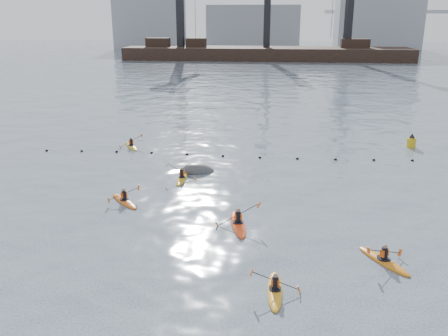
{
  "coord_description": "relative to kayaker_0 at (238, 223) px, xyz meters",
  "views": [
    {
      "loc": [
        1.82,
        -14.33,
        10.98
      ],
      "look_at": [
        -0.73,
        10.78,
        2.8
      ],
      "focal_mm": 38.0,
      "sensor_mm": 36.0,
      "label": 1
    }
  ],
  "objects": [
    {
      "name": "kayaker_0",
      "position": [
        0.0,
        0.0,
        0.0
      ],
      "size": [
        2.48,
        3.63,
        1.47
      ],
      "rotation": [
        0.0,
        0.0,
        0.2
      ],
      "color": "#F24616",
      "rests_on": "ground"
    },
    {
      "name": "mooring_buoy",
      "position": [
        -3.54,
        8.96,
        -0.11
      ],
      "size": [
        2.99,
        2.22,
        1.72
      ],
      "primitive_type": "ellipsoid",
      "rotation": [
        0.0,
        0.21,
        0.32
      ],
      "color": "#404245",
      "rests_on": "ground"
    },
    {
      "name": "nav_buoy",
      "position": [
        13.82,
        17.58,
        0.31
      ],
      "size": [
        0.77,
        0.77,
        1.39
      ],
      "color": "#C19613",
      "rests_on": "ground"
    },
    {
      "name": "kayaker_2",
      "position": [
        -7.21,
        2.67,
        -0.01
      ],
      "size": [
        2.59,
        2.77,
        1.01
      ],
      "rotation": [
        0.0,
        0.0,
        0.74
      ],
      "color": "#D55C14",
      "rests_on": "ground"
    },
    {
      "name": "barge_pier",
      "position": [
        -0.41,
        100.66,
        1.79
      ],
      "size": [
        72.0,
        19.3,
        29.5
      ],
      "color": "black",
      "rests_on": "ground"
    },
    {
      "name": "skyline",
      "position": [
        2.05,
        140.93,
        9.14
      ],
      "size": [
        141.0,
        28.0,
        22.0
      ],
      "color": "gray",
      "rests_on": "ground"
    },
    {
      "name": "kayaker_5",
      "position": [
        -10.43,
        15.16,
        -0.01
      ],
      "size": [
        2.16,
        2.96,
        1.21
      ],
      "rotation": [
        0.0,
        0.0,
        0.56
      ],
      "color": "gold",
      "rests_on": "ground"
    },
    {
      "name": "kayaker_1",
      "position": [
        2.01,
        -6.4,
        -0.01
      ],
      "size": [
        2.12,
        3.08,
        1.15
      ],
      "rotation": [
        0.0,
        0.0,
        0.01
      ],
      "color": "orange",
      "rests_on": "ground"
    },
    {
      "name": "float_line",
      "position": [
        -0.68,
        13.19,
        -0.08
      ],
      "size": [
        33.24,
        0.73,
        0.24
      ],
      "color": "black",
      "rests_on": "ground"
    },
    {
      "name": "kayaker_4",
      "position": [
        7.05,
        -3.37,
        -0.01
      ],
      "size": [
        2.27,
        3.05,
        1.15
      ],
      "rotation": [
        0.0,
        0.0,
        3.71
      ],
      "color": "#C76D12",
      "rests_on": "ground"
    },
    {
      "name": "ground",
      "position": [
        -0.18,
        -9.34,
        -0.11
      ],
      "size": [
        400.0,
        400.0,
        0.0
      ],
      "primitive_type": "plane",
      "color": "#394653",
      "rests_on": "ground"
    },
    {
      "name": "kayaker_3",
      "position": [
        -4.46,
        7.2,
        -0.01
      ],
      "size": [
        2.18,
        3.09,
        1.32
      ],
      "rotation": [
        0.0,
        0.0,
        0.01
      ],
      "color": "gold",
      "rests_on": "ground"
    }
  ]
}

